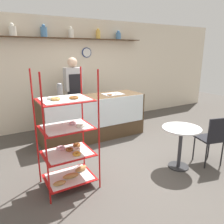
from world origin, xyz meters
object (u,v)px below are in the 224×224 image
(pastry_rack, at_px, (68,141))
(donut_tray_counter, at_px, (113,94))
(cafe_table, at_px, (181,138))
(person_worker, at_px, (74,92))
(coffee_carafe, at_px, (60,92))
(cafe_chair, at_px, (213,136))

(pastry_rack, relative_size, donut_tray_counter, 3.75)
(cafe_table, distance_m, donut_tray_counter, 1.96)
(pastry_rack, xyz_separation_m, person_worker, (0.88, 2.07, 0.30))
(cafe_table, xyz_separation_m, coffee_carafe, (-1.41, 1.90, 0.60))
(pastry_rack, xyz_separation_m, cafe_chair, (2.30, -0.65, -0.15))
(person_worker, height_order, donut_tray_counter, person_worker)
(pastry_rack, distance_m, coffee_carafe, 1.57)
(cafe_chair, bearing_deg, coffee_carafe, -33.50)
(pastry_rack, relative_size, cafe_chair, 1.94)
(cafe_chair, distance_m, donut_tray_counter, 2.28)
(cafe_table, distance_m, cafe_chair, 0.57)
(pastry_rack, bearing_deg, donut_tray_counter, 42.81)
(cafe_table, distance_m, coffee_carafe, 2.44)
(cafe_table, xyz_separation_m, cafe_chair, (0.53, -0.22, 0.01))
(person_worker, bearing_deg, pastry_rack, -112.94)
(person_worker, relative_size, cafe_chair, 2.04)
(person_worker, bearing_deg, cafe_chair, -62.46)
(cafe_table, bearing_deg, coffee_carafe, 126.54)
(coffee_carafe, distance_m, donut_tray_counter, 1.22)
(person_worker, bearing_deg, donut_tray_counter, -41.09)
(pastry_rack, bearing_deg, cafe_chair, -15.90)
(donut_tray_counter, bearing_deg, cafe_table, -84.10)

